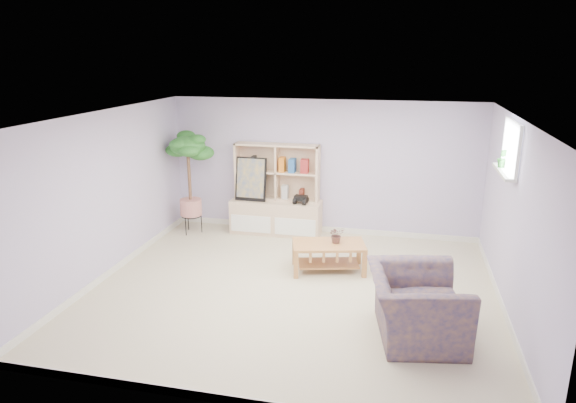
% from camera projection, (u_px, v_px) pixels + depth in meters
% --- Properties ---
extents(floor, '(5.50, 5.00, 0.01)m').
position_uv_depth(floor, '(293.00, 290.00, 7.12)').
color(floor, '#C8BB8C').
rests_on(floor, ground).
extents(ceiling, '(5.50, 5.00, 0.01)m').
position_uv_depth(ceiling, '(293.00, 116.00, 6.45)').
color(ceiling, white).
rests_on(ceiling, walls).
extents(walls, '(5.51, 5.01, 2.40)m').
position_uv_depth(walls, '(293.00, 207.00, 6.79)').
color(walls, '#BEB0D6').
rests_on(walls, floor).
extents(baseboard, '(5.50, 5.00, 0.10)m').
position_uv_depth(baseboard, '(293.00, 287.00, 7.11)').
color(baseboard, white).
rests_on(baseboard, floor).
extents(window, '(0.10, 0.98, 0.68)m').
position_uv_depth(window, '(512.00, 148.00, 6.54)').
color(window, white).
rests_on(window, walls).
extents(window_sill, '(0.14, 1.00, 0.04)m').
position_uv_depth(window_sill, '(504.00, 172.00, 6.65)').
color(window_sill, white).
rests_on(window_sill, walls).
extents(storage_unit, '(1.62, 0.55, 1.62)m').
position_uv_depth(storage_unit, '(276.00, 190.00, 9.16)').
color(storage_unit, '#DBB087').
rests_on(storage_unit, floor).
extents(poster, '(0.57, 0.15, 0.78)m').
position_uv_depth(poster, '(251.00, 179.00, 9.14)').
color(poster, gold).
rests_on(poster, storage_unit).
extents(toy_truck, '(0.34, 0.26, 0.17)m').
position_uv_depth(toy_truck, '(301.00, 199.00, 9.01)').
color(toy_truck, black).
rests_on(toy_truck, storage_unit).
extents(coffee_table, '(1.18, 0.83, 0.44)m').
position_uv_depth(coffee_table, '(328.00, 257.00, 7.69)').
color(coffee_table, '#B68134').
rests_on(coffee_table, floor).
extents(table_plant, '(0.30, 0.29, 0.26)m').
position_uv_depth(table_plant, '(337.00, 235.00, 7.63)').
color(table_plant, '#185821').
rests_on(table_plant, coffee_table).
extents(floor_tree, '(0.83, 0.83, 1.85)m').
position_uv_depth(floor_tree, '(190.00, 184.00, 9.14)').
color(floor_tree, '#1C5B23').
rests_on(floor_tree, floor).
extents(armchair, '(1.23, 1.36, 0.88)m').
position_uv_depth(armchair, '(416.00, 301.00, 5.85)').
color(armchair, navy).
rests_on(armchair, floor).
extents(sill_plant, '(0.17, 0.15, 0.26)m').
position_uv_depth(sill_plant, '(503.00, 158.00, 6.78)').
color(sill_plant, '#1C5B23').
rests_on(sill_plant, window_sill).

